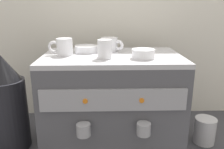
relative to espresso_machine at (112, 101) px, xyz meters
name	(u,v)px	position (x,y,z in m)	size (l,w,h in m)	color
ground_plane	(112,141)	(0.00, 0.00, -0.22)	(4.00, 4.00, 0.00)	#38383D
tiled_backsplash_wall	(110,33)	(0.00, 0.35, 0.29)	(2.80, 0.03, 1.02)	silver
espresso_machine	(112,101)	(0.00, 0.00, 0.00)	(0.63, 0.49, 0.45)	#4C4C51
ceramic_cup_0	(104,49)	(-0.03, -0.06, 0.27)	(0.06, 0.10, 0.08)	white
ceramic_cup_1	(64,47)	(-0.22, 0.00, 0.26)	(0.11, 0.07, 0.08)	white
ceramic_cup_2	(110,44)	(-0.01, 0.10, 0.26)	(0.11, 0.09, 0.07)	white
ceramic_bowl_0	(143,54)	(0.13, -0.07, 0.24)	(0.10, 0.10, 0.04)	white
ceramic_bowl_1	(86,49)	(-0.12, 0.07, 0.24)	(0.11, 0.11, 0.03)	white
coffee_grinder	(7,105)	(-0.49, -0.03, 0.00)	(0.18, 0.18, 0.46)	black
milk_pitcher	(205,130)	(0.46, -0.02, -0.16)	(0.11, 0.11, 0.13)	#B7B7BC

